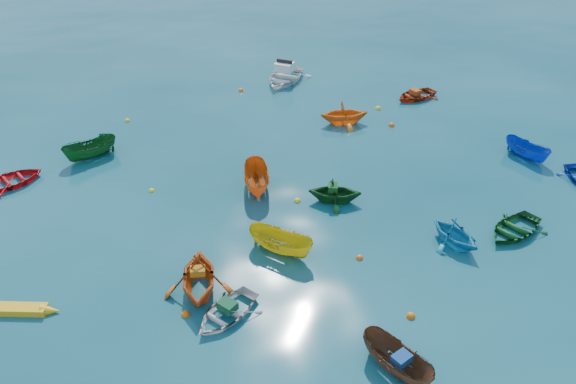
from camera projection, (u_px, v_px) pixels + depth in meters
name	position (u px, v px, depth m)	size (l,w,h in m)	color
ground	(326.00, 262.00, 23.31)	(160.00, 160.00, 0.00)	#0A3E48
dinghy_white_near	(226.00, 316.00, 20.69)	(2.00, 2.80, 0.58)	beige
sampan_brown_mid	(396.00, 370.00, 18.60)	(1.10, 2.92, 1.13)	brown
dinghy_orange_w	(200.00, 291.00, 21.82)	(2.74, 3.18, 1.67)	#C04A12
sampan_yellow_mid	(281.00, 252.00, 23.86)	(1.15, 3.06, 1.18)	gold
dinghy_green_e	(513.00, 233.00, 25.00)	(2.23, 3.12, 0.65)	#114C1C
dinghy_cyan_se	(453.00, 244.00, 24.33)	(2.18, 2.52, 1.33)	teal
dinghy_red_nw	(12.00, 184.00, 28.44)	(2.28, 3.19, 0.66)	red
sampan_orange_n	(257.00, 189.00, 28.05)	(1.25, 3.33, 1.29)	#D65B14
dinghy_green_n	(334.00, 202.00, 27.11)	(2.18, 2.52, 1.33)	#0F4216
dinghy_red_ne	(415.00, 98.00, 37.66)	(2.19, 3.07, 0.64)	#9F2C0D
sampan_blue_far	(525.00, 157.00, 30.81)	(1.03, 2.74, 1.06)	#0E39B6
dinghy_orange_far	(344.00, 123.00, 34.38)	(2.52, 2.92, 1.54)	orange
sampan_green_far	(92.00, 158.00, 30.77)	(1.15, 3.04, 1.18)	#114C1C
kayak_yellow	(9.00, 312.00, 20.88)	(0.53, 3.62, 0.36)	yellow
motorboat_white	(285.00, 81.00, 40.23)	(3.12, 4.37, 1.51)	white
tarp_green_a	(227.00, 306.00, 20.52)	(0.66, 0.50, 0.32)	#134C29
tarp_blue_a	(402.00, 359.00, 18.12)	(0.60, 0.46, 0.29)	navy
tarp_orange_a	(198.00, 271.00, 21.34)	(0.57, 0.43, 0.27)	#B76E12
tarp_green_b	(333.00, 187.00, 26.68)	(0.58, 0.44, 0.28)	#104314
tarp_orange_b	(415.00, 92.00, 37.36)	(0.65, 0.50, 0.32)	#AF4012
buoy_or_a	(186.00, 315.00, 20.74)	(0.34, 0.34, 0.34)	#D35E0B
buoy_or_b	(411.00, 317.00, 20.67)	(0.34, 0.34, 0.34)	#D3600B
buoy_ye_b	(152.00, 191.00, 27.90)	(0.29, 0.29, 0.29)	yellow
buoy_or_c	(359.00, 258.00, 23.50)	(0.30, 0.30, 0.30)	#F4530D
buoy_ye_c	(297.00, 201.00, 27.14)	(0.33, 0.33, 0.33)	yellow
buoy_or_d	(392.00, 126.00, 34.12)	(0.37, 0.37, 0.37)	#E2580C
buoy_ye_d	(128.00, 121.00, 34.65)	(0.33, 0.33, 0.33)	yellow
buoy_or_e	(241.00, 91.00, 38.71)	(0.37, 0.37, 0.37)	orange
buoy_ye_e	(378.00, 109.00, 36.18)	(0.39, 0.39, 0.39)	yellow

